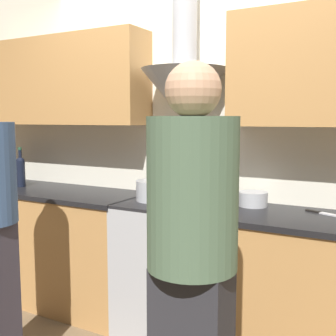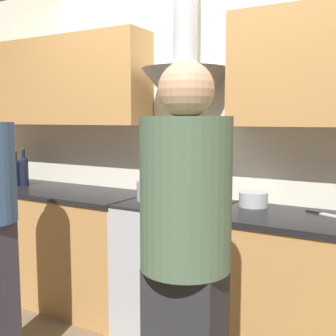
{
  "view_description": "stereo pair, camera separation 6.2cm",
  "coord_description": "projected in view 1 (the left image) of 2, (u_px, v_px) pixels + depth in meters",
  "views": [
    {
      "loc": [
        1.33,
        -2.18,
        1.5
      ],
      "look_at": [
        0.0,
        0.22,
        1.17
      ],
      "focal_mm": 45.0,
      "sensor_mm": 36.0,
      "label": 1
    },
    {
      "loc": [
        1.38,
        -2.15,
        1.5
      ],
      "look_at": [
        0.0,
        0.22,
        1.17
      ],
      "focal_mm": 45.0,
      "sensor_mm": 36.0,
      "label": 2
    }
  ],
  "objects": [
    {
      "name": "wall_back",
      "position": [
        182.0,
        121.0,
        3.09
      ],
      "size": [
        8.4,
        0.6,
        2.6
      ],
      "color": "silver",
      "rests_on": "ground_plane"
    },
    {
      "name": "counter_left",
      "position": [
        54.0,
        244.0,
        3.48
      ],
      "size": [
        1.59,
        0.62,
        0.92
      ],
      "color": "#B27F47",
      "rests_on": "ground_plane"
    },
    {
      "name": "counter_right",
      "position": [
        310.0,
        294.0,
        2.5
      ],
      "size": [
        1.13,
        0.62,
        0.92
      ],
      "color": "#B27F47",
      "rests_on": "ground_plane"
    },
    {
      "name": "stove_range",
      "position": [
        175.0,
        267.0,
        2.93
      ],
      "size": [
        0.71,
        0.6,
        0.92
      ],
      "color": "#A8AAAF",
      "rests_on": "ground_plane"
    },
    {
      "name": "wine_bottle_2",
      "position": [
        4.0,
        171.0,
        3.63
      ],
      "size": [
        0.07,
        0.07,
        0.33
      ],
      "color": "black",
      "rests_on": "counter_left"
    },
    {
      "name": "wine_bottle_3",
      "position": [
        12.0,
        171.0,
        3.59
      ],
      "size": [
        0.08,
        0.08,
        0.32
      ],
      "color": "black",
      "rests_on": "counter_left"
    },
    {
      "name": "wine_bottle_4",
      "position": [
        21.0,
        170.0,
        3.55
      ],
      "size": [
        0.07,
        0.07,
        0.33
      ],
      "color": "black",
      "rests_on": "counter_left"
    },
    {
      "name": "stock_pot",
      "position": [
        156.0,
        190.0,
        2.96
      ],
      "size": [
        0.28,
        0.28,
        0.14
      ],
      "color": "#A8AAAF",
      "rests_on": "stove_range"
    },
    {
      "name": "mixing_bowl",
      "position": [
        194.0,
        201.0,
        2.77
      ],
      "size": [
        0.29,
        0.29,
        0.06
      ],
      "color": "#A8AAAF",
      "rests_on": "stove_range"
    },
    {
      "name": "saucepan",
      "position": [
        253.0,
        199.0,
        2.77
      ],
      "size": [
        0.19,
        0.19,
        0.09
      ],
      "color": "#A8AAAF",
      "rests_on": "counter_right"
    },
    {
      "name": "chefs_knife",
      "position": [
        326.0,
        214.0,
        2.53
      ],
      "size": [
        0.25,
        0.12,
        0.01
      ],
      "rotation": [
        0.0,
        0.0,
        -0.38
      ],
      "color": "silver",
      "rests_on": "counter_right"
    },
    {
      "name": "person_foreground_right",
      "position": [
        192.0,
        260.0,
        1.65
      ],
      "size": [
        0.35,
        0.35,
        1.71
      ],
      "color": "#28282D",
      "rests_on": "ground_plane"
    }
  ]
}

